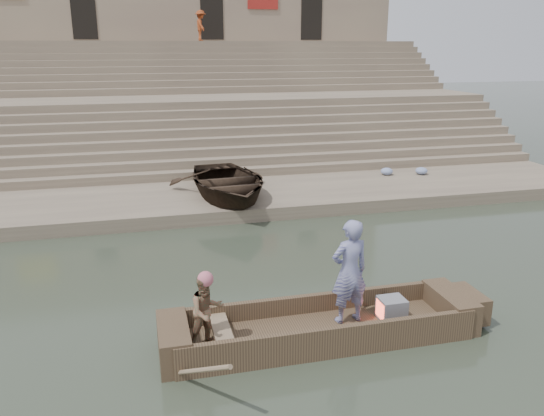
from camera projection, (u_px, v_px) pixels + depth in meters
name	position (u px, v px, depth m)	size (l,w,h in m)	color
ground	(133.00, 342.00, 9.48)	(120.00, 120.00, 0.00)	#283124
lower_landing	(131.00, 206.00, 16.85)	(32.00, 4.00, 0.40)	gray
mid_landing	(129.00, 131.00, 23.46)	(32.00, 3.00, 2.80)	gray
upper_landing	(127.00, 91.00, 29.62)	(32.00, 3.00, 5.20)	gray
ghat_steps	(128.00, 117.00, 24.92)	(32.00, 11.00, 5.20)	gray
building_wall	(124.00, 34.00, 32.46)	(32.00, 5.07, 11.20)	gray
main_rowboat	(320.00, 333.00, 9.56)	(5.00, 1.30, 0.22)	brown
rowboat_trim	(332.00, 322.00, 9.55)	(6.04, 2.63, 1.92)	brown
standing_man	(349.00, 271.00, 9.50)	(0.70, 0.46, 1.92)	navy
rowing_man	(207.00, 311.00, 8.80)	(0.61, 0.47, 1.25)	#287A4D
television	(391.00, 309.00, 9.79)	(0.46, 0.42, 0.40)	slate
beached_rowboat	(227.00, 182.00, 16.97)	(3.26, 4.56, 0.94)	#2D2116
pedestrian	(201.00, 26.00, 29.51)	(1.04, 0.60, 1.62)	#8D3817
cloth_bundles	(95.00, 198.00, 16.46)	(20.04, 2.63, 0.26)	#3F5999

